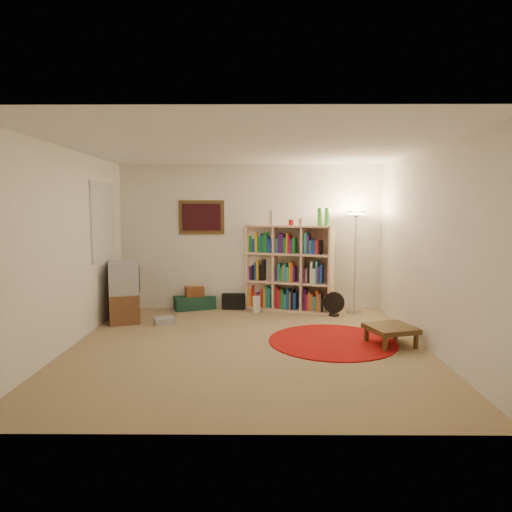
{
  "coord_description": "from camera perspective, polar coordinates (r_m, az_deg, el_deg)",
  "views": [
    {
      "loc": [
        0.14,
        -5.63,
        1.75
      ],
      "look_at": [
        0.1,
        0.6,
        1.1
      ],
      "focal_mm": 32.0,
      "sensor_mm": 36.0,
      "label": 1
    }
  ],
  "objects": [
    {
      "name": "room",
      "position": [
        5.71,
        -1.59,
        1.02
      ],
      "size": [
        4.54,
        4.54,
        2.54
      ],
      "color": "#967C58",
      "rests_on": "ground"
    },
    {
      "name": "floor_fan",
      "position": [
        7.59,
        9.7,
        -5.92
      ],
      "size": [
        0.35,
        0.22,
        0.4
      ],
      "rotation": [
        0.0,
        0.0,
        -0.2
      ],
      "color": "black",
      "rests_on": "ground"
    },
    {
      "name": "floor_lamp",
      "position": [
        7.71,
        12.38,
        3.39
      ],
      "size": [
        0.34,
        0.34,
        1.71
      ],
      "rotation": [
        0.0,
        0.0,
        0.03
      ],
      "color": "silver",
      "rests_on": "ground"
    },
    {
      "name": "wicker_basket",
      "position": [
        8.06,
        -7.72,
        -4.37
      ],
      "size": [
        0.36,
        0.31,
        0.18
      ],
      "rotation": [
        0.0,
        0.0,
        0.34
      ],
      "color": "brown",
      "rests_on": "suitcase"
    },
    {
      "name": "duffel_bag",
      "position": [
        8.08,
        -2.77,
        -5.56
      ],
      "size": [
        0.41,
        0.35,
        0.27
      ],
      "rotation": [
        0.0,
        0.0,
        -0.08
      ],
      "color": "black",
      "rests_on": "ground"
    },
    {
      "name": "paper_towel",
      "position": [
        7.74,
        0.05,
        -6.06
      ],
      "size": [
        0.15,
        0.15,
        0.27
      ],
      "rotation": [
        0.0,
        0.0,
        -0.19
      ],
      "color": "white",
      "rests_on": "ground"
    },
    {
      "name": "suitcase",
      "position": [
        8.13,
        -7.75,
        -5.71
      ],
      "size": [
        0.8,
        0.66,
        0.22
      ],
      "rotation": [
        0.0,
        0.0,
        0.35
      ],
      "color": "#143729",
      "rests_on": "ground"
    },
    {
      "name": "dvd_box",
      "position": [
        7.16,
        -11.38,
        -7.91
      ],
      "size": [
        0.35,
        0.32,
        0.1
      ],
      "rotation": [
        0.0,
        0.0,
        0.32
      ],
      "color": "#ACADB1",
      "rests_on": "ground"
    },
    {
      "name": "red_rug",
      "position": [
        6.2,
        9.52,
        -10.45
      ],
      "size": [
        1.69,
        1.69,
        0.01
      ],
      "color": "#940C0A",
      "rests_on": "ground"
    },
    {
      "name": "tv_stand",
      "position": [
        7.4,
        -16.14,
        -4.44
      ],
      "size": [
        0.61,
        0.74,
        0.93
      ],
      "rotation": [
        0.0,
        0.0,
        0.3
      ],
      "color": "brown",
      "rests_on": "ground"
    },
    {
      "name": "side_table",
      "position": [
        6.16,
        16.5,
        -8.75
      ],
      "size": [
        0.69,
        0.69,
        0.25
      ],
      "rotation": [
        0.0,
        0.0,
        0.29
      ],
      "color": "#443118",
      "rests_on": "ground"
    },
    {
      "name": "bookshelf",
      "position": [
        7.86,
        4.09,
        -1.65
      ],
      "size": [
        1.52,
        0.89,
        1.76
      ],
      "rotation": [
        0.0,
        0.0,
        -0.35
      ],
      "color": "beige",
      "rests_on": "ground"
    }
  ]
}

